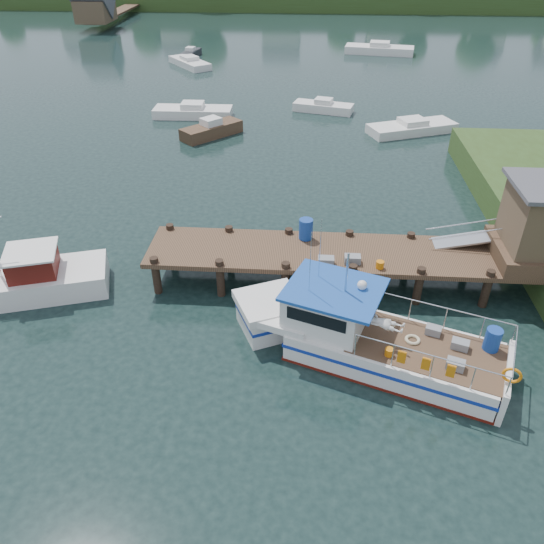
# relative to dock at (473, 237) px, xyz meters

# --- Properties ---
(ground_plane) EXTENTS (160.00, 160.00, 0.00)m
(ground_plane) POSITION_rel_dock_xyz_m (-6.51, -0.01, -2.24)
(ground_plane) COLOR black
(dock) EXTENTS (16.60, 3.00, 4.78)m
(dock) POSITION_rel_dock_xyz_m (0.00, 0.00, 0.00)
(dock) COLOR #4C3524
(dock) RESTS_ON ground
(lobster_boat) EXTENTS (9.30, 5.33, 4.57)m
(lobster_boat) POSITION_rel_dock_xyz_m (-4.40, -4.33, -1.41)
(lobster_boat) COLOR silver
(lobster_boat) RESTS_ON ground
(work_boat) EXTENTS (7.42, 4.07, 3.93)m
(work_boat) POSITION_rel_dock_xyz_m (-17.43, -1.86, -1.62)
(work_boat) COLOR silver
(work_boat) RESTS_ON ground
(moored_rowboat) EXTENTS (4.01, 4.11, 1.25)m
(moored_rowboat) POSITION_rel_dock_xyz_m (-12.87, 16.59, -1.78)
(moored_rowboat) COLOR #4C3524
(moored_rowboat) RESTS_ON ground
(moored_far) EXTENTS (7.54, 3.62, 1.23)m
(moored_far) POSITION_rel_dock_xyz_m (0.91, 43.74, -1.79)
(moored_far) COLOR silver
(moored_far) RESTS_ON ground
(moored_a) EXTENTS (5.73, 2.04, 1.05)m
(moored_a) POSITION_rel_dock_xyz_m (-14.94, 20.68, -1.85)
(moored_a) COLOR silver
(moored_a) RESTS_ON ground
(moored_b) EXTENTS (4.68, 2.59, 0.98)m
(moored_b) POSITION_rel_dock_xyz_m (-5.33, 22.62, -1.88)
(moored_b) COLOR silver
(moored_b) RESTS_ON ground
(moored_c) EXTENTS (6.37, 4.20, 0.95)m
(moored_c) POSITION_rel_dock_xyz_m (0.68, 18.32, -1.89)
(moored_c) COLOR silver
(moored_c) RESTS_ON ground
(moored_d) EXTENTS (5.04, 5.69, 0.97)m
(moored_d) POSITION_rel_dock_xyz_m (-18.38, 36.51, -1.88)
(moored_d) COLOR silver
(moored_d) RESTS_ON ground
(moored_e) EXTENTS (1.75, 3.66, 0.97)m
(moored_e) POSITION_rel_dock_xyz_m (-19.13, 40.79, -1.88)
(moored_e) COLOR black
(moored_e) RESTS_ON ground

